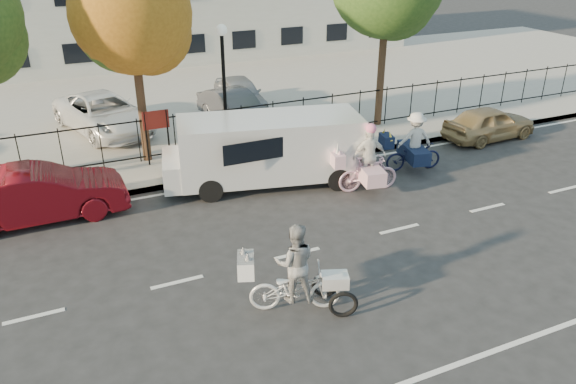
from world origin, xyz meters
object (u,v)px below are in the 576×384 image
red_sedan (39,194)px  zebra_trike (295,277)px  gold_sedan (489,123)px  lot_car_c (235,107)px  white_van (267,148)px  lamppost (223,67)px  lot_car_d (240,94)px  bull_bike (413,147)px  unicorn_bike (367,167)px  lot_car_b (104,113)px

red_sedan → zebra_trike: bearing=-144.1°
gold_sedan → lot_car_c: bearing=54.3°
white_van → gold_sedan: bearing=14.7°
lamppost → red_sedan: 6.92m
zebra_trike → lot_car_d: size_ratio=0.58×
gold_sedan → bull_bike: bearing=103.0°
zebra_trike → gold_sedan: 12.69m
white_van → red_sedan: 6.51m
unicorn_bike → lot_car_d: unicorn_bike is taller
unicorn_bike → lot_car_b: size_ratio=0.42×
bull_bike → gold_sedan: bull_bike is taller
bull_bike → gold_sedan: (4.34, 1.26, -0.15)m
unicorn_bike → white_van: size_ratio=0.34×
lamppost → white_van: size_ratio=0.68×
zebra_trike → bull_bike: (6.61, 5.14, 0.01)m
bull_bike → lot_car_c: (-3.85, 6.48, 0.02)m
unicorn_bike → lot_car_d: bearing=15.5°
lamppost → unicorn_bike: size_ratio=2.01×
zebra_trike → red_sedan: (-4.62, 6.44, -0.02)m
lot_car_b → lot_car_c: size_ratio=1.28×
lot_car_b → lot_car_d: (5.67, 0.61, -0.03)m
lamppost → lot_car_b: lamppost is taller
white_van → lot_car_c: size_ratio=1.60×
red_sedan → gold_sedan: 15.58m
unicorn_bike → bull_bike: size_ratio=1.00×
gold_sedan → lot_car_c: lot_car_c is taller
gold_sedan → lamppost: bearing=73.0°
white_van → lot_car_d: (1.76, 7.31, -0.35)m
bull_bike → red_sedan: 11.31m
gold_sedan → lot_car_c: 9.71m
zebra_trike → bull_bike: zebra_trike is taller
white_van → gold_sedan: 9.12m
zebra_trike → lot_car_d: (3.61, 13.38, 0.05)m
white_van → lot_car_c: (0.91, 5.56, -0.37)m
lot_car_b → lot_car_d: size_ratio=1.29×
lamppost → lot_car_d: size_ratio=1.10×
unicorn_bike → lamppost: bearing=44.5°
red_sedan → bull_bike: bearing=-96.4°
lamppost → lot_car_c: size_ratio=1.10×
zebra_trike → lot_car_c: zebra_trike is taller
lamppost → red_sedan: (-6.08, -2.30, -2.37)m
lamppost → gold_sedan: bearing=-13.8°
zebra_trike → gold_sedan: bearing=-39.2°
lamppost → lot_car_c: (1.31, 2.89, -2.31)m
unicorn_bike → gold_sedan: size_ratio=0.58×
lot_car_b → white_van: bearing=-76.5°
red_sedan → lot_car_b: lot_car_b is taller
white_van → red_sedan: bearing=-170.7°
unicorn_bike → bull_bike: 2.34m
bull_bike → lot_car_b: (-8.67, 7.62, 0.07)m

